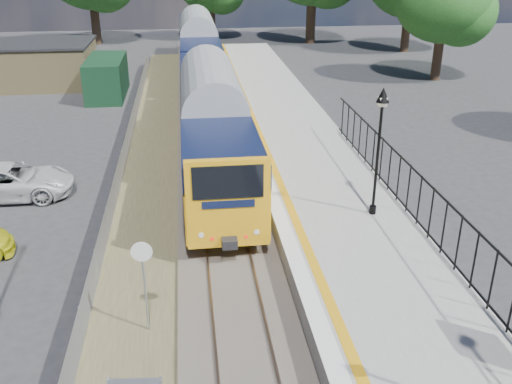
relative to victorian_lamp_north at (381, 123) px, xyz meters
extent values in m
plane|color=#2D2D30|center=(-5.30, -6.00, -4.30)|extent=(120.00, 120.00, 0.00)
cube|color=#473F38|center=(-5.30, 4.00, -4.20)|extent=(3.40, 80.00, 0.20)
cube|color=#4C472D|center=(-8.20, 2.00, -4.27)|extent=(2.60, 70.00, 0.06)
cube|color=brown|center=(-6.02, 4.00, -4.08)|extent=(0.07, 80.00, 0.14)
cube|color=brown|center=(-4.58, 4.00, -4.08)|extent=(0.07, 80.00, 0.14)
cube|color=gray|center=(-1.10, 2.00, -3.85)|extent=(5.00, 70.00, 0.90)
cube|color=silver|center=(-3.35, 2.00, -3.39)|extent=(0.50, 70.00, 0.01)
cube|color=orange|center=(-2.85, 2.00, -3.39)|extent=(0.30, 70.00, 0.01)
cylinder|color=black|center=(0.00, 0.00, -3.25)|extent=(0.24, 0.24, 0.30)
cylinder|color=black|center=(0.00, 0.00, -1.40)|extent=(0.10, 0.10, 3.70)
cube|color=black|center=(0.00, 0.00, 0.55)|extent=(0.08, 0.08, 0.30)
cube|color=beige|center=(0.00, 0.00, 0.72)|extent=(0.26, 0.26, 0.30)
cone|color=black|center=(0.00, 0.00, 0.95)|extent=(0.44, 0.44, 0.50)
cube|color=black|center=(1.25, -3.50, -1.65)|extent=(0.05, 26.00, 0.05)
cube|color=#9F8C5A|center=(-17.30, 26.00, -2.80)|extent=(8.00, 6.00, 3.00)
cube|color=black|center=(-17.30, 26.00, -1.25)|extent=(8.20, 6.20, 0.15)
cube|color=#12331A|center=(-11.80, 22.00, -3.00)|extent=(2.40, 6.00, 2.60)
cylinder|color=#332319|center=(-15.30, 44.00, -2.37)|extent=(0.88, 0.88, 3.85)
cylinder|color=#332319|center=(-3.30, 46.00, -2.72)|extent=(0.72, 0.72, 3.15)
cylinder|color=#332319|center=(6.70, 42.00, -2.20)|extent=(0.96, 0.96, 4.20)
cylinder|color=#332319|center=(14.70, 36.00, -2.55)|extent=(0.80, 0.80, 3.50)
cylinder|color=#332319|center=(12.70, 24.00, -2.72)|extent=(0.72, 0.72, 3.15)
ellipsoid|color=#1D4E1A|center=(12.70, 24.00, 1.55)|extent=(7.20, 7.20, 6.12)
cube|color=orange|center=(-5.30, 8.66, -2.61)|extent=(2.80, 20.00, 1.90)
cube|color=#0E1533|center=(-5.30, 8.66, -1.31)|extent=(2.82, 20.00, 0.90)
cube|color=black|center=(-5.30, 8.66, -1.31)|extent=(2.82, 18.00, 0.70)
cube|color=black|center=(-5.30, 8.66, -3.79)|extent=(2.00, 18.00, 0.45)
cube|color=orange|center=(-5.30, 29.26, -2.61)|extent=(2.80, 20.00, 1.90)
cube|color=#0E1533|center=(-5.30, 29.26, -1.31)|extent=(2.82, 20.00, 0.90)
cube|color=black|center=(-5.30, 29.26, -1.31)|extent=(2.82, 18.00, 0.70)
cube|color=black|center=(-5.30, 29.26, -3.79)|extent=(2.00, 18.00, 0.45)
cube|color=black|center=(-5.30, -1.55, -1.26)|extent=(2.24, 0.04, 1.10)
cylinder|color=#999EA3|center=(-7.80, -4.65, -3.03)|extent=(0.06, 0.06, 2.54)
cylinder|color=silver|center=(-7.80, -4.70, -1.76)|extent=(0.57, 0.06, 0.57)
imported|color=silver|center=(-13.95, 5.15, -3.58)|extent=(5.22, 2.46, 1.44)
camera|label=1|loc=(-6.44, -17.79, 5.63)|focal=40.00mm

